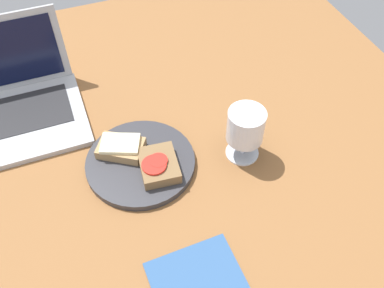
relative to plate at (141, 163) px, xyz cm
name	(u,v)px	position (x,y,z in cm)	size (l,w,h in cm)	color
wooden_table	(160,177)	(3.06, -3.57, -2.28)	(140.00, 140.00, 3.00)	brown
plate	(141,163)	(0.00, 0.00, 0.00)	(23.29, 23.29, 1.56)	#333338
sandwich_with_tomato	(159,166)	(2.98, -3.86, 2.18)	(8.59, 10.32, 3.02)	brown
sandwich_with_cheese	(121,147)	(-3.06, 3.82, 2.18)	(11.48, 10.55, 2.98)	#A88456
wine_glass	(245,128)	(21.69, -4.78, 7.26)	(7.84, 7.84, 12.43)	white
laptop	(7,102)	(-24.29, 25.71, 3.09)	(32.84, 27.50, 19.71)	#ADAFB5
napkin	(197,279)	(1.99, -28.11, -0.58)	(15.92, 12.75, 0.40)	#33598C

